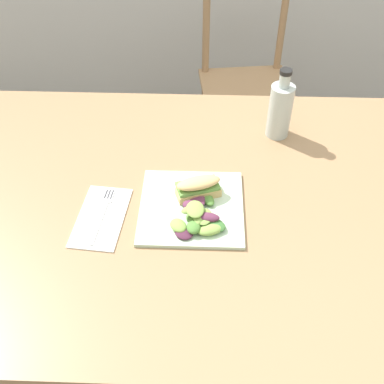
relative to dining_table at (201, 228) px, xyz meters
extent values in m
plane|color=brown|center=(0.09, -0.02, -0.63)|extent=(8.95, 8.95, 0.00)
cube|color=#997551|center=(0.00, 0.00, 0.09)|extent=(1.39, 0.98, 0.03)
cube|color=#2D2D33|center=(-0.62, 0.42, -0.28)|extent=(0.07, 0.07, 0.71)
cube|color=#2D2D33|center=(0.62, 0.42, -0.28)|extent=(0.07, 0.07, 0.71)
cylinder|color=tan|center=(0.04, 0.79, -0.42)|extent=(0.03, 0.03, 0.43)
cylinder|color=tan|center=(0.38, 0.83, -0.42)|extent=(0.03, 0.03, 0.43)
cylinder|color=tan|center=(0.00, 1.13, -0.42)|extent=(0.03, 0.03, 0.43)
cylinder|color=tan|center=(0.34, 1.17, -0.42)|extent=(0.03, 0.03, 0.43)
cube|color=tan|center=(0.19, 0.98, -0.19)|extent=(0.45, 0.45, 0.02)
cylinder|color=tan|center=(0.00, 1.14, 0.03)|extent=(0.03, 0.03, 0.42)
cylinder|color=tan|center=(0.34, 1.18, 0.03)|extent=(0.03, 0.03, 0.42)
cube|color=beige|center=(-0.02, -0.03, 0.11)|extent=(0.26, 0.26, 0.01)
cube|color=#DBB270|center=(-0.01, 0.01, 0.13)|extent=(0.12, 0.08, 0.02)
cube|color=#6B9E47|center=(-0.01, 0.01, 0.15)|extent=(0.12, 0.08, 0.01)
ellipsoid|color=#DBB270|center=(-0.01, 0.01, 0.16)|extent=(0.12, 0.08, 0.02)
ellipsoid|color=#6B9E47|center=(-0.02, -0.08, 0.12)|extent=(0.04, 0.05, 0.01)
ellipsoid|color=#84A84C|center=(-0.01, -0.08, 0.14)|extent=(0.03, 0.06, 0.01)
ellipsoid|color=#602D47|center=(-0.01, -0.01, 0.13)|extent=(0.05, 0.06, 0.02)
ellipsoid|color=#518438|center=(0.00, -0.08, 0.14)|extent=(0.05, 0.06, 0.01)
ellipsoid|color=#4C2338|center=(-0.04, -0.13, 0.13)|extent=(0.06, 0.06, 0.01)
ellipsoid|color=#84A84C|center=(-0.02, -0.07, 0.15)|extent=(0.06, 0.05, 0.01)
ellipsoid|color=#602D47|center=(0.02, -0.09, 0.14)|extent=(0.06, 0.03, 0.02)
ellipsoid|color=#518438|center=(0.02, -0.02, 0.13)|extent=(0.04, 0.06, 0.01)
ellipsoid|color=#3D7033|center=(0.03, -0.10, 0.13)|extent=(0.07, 0.06, 0.01)
ellipsoid|color=#602D47|center=(-0.01, -0.03, 0.13)|extent=(0.05, 0.05, 0.01)
ellipsoid|color=#84A84C|center=(0.01, -0.09, 0.14)|extent=(0.05, 0.06, 0.01)
ellipsoid|color=#602D47|center=(-0.02, -0.06, 0.14)|extent=(0.06, 0.05, 0.02)
ellipsoid|color=#84A84C|center=(0.02, -0.12, 0.13)|extent=(0.07, 0.05, 0.02)
ellipsoid|color=#84A84C|center=(-0.05, -0.11, 0.13)|extent=(0.06, 0.06, 0.02)
ellipsoid|color=#84A84C|center=(-0.01, -0.07, 0.15)|extent=(0.05, 0.06, 0.01)
ellipsoid|color=#518438|center=(-0.02, -0.12, 0.13)|extent=(0.03, 0.04, 0.02)
cube|color=white|center=(-0.25, -0.07, 0.11)|extent=(0.13, 0.22, 0.00)
cube|color=silver|center=(-0.25, -0.09, 0.11)|extent=(0.03, 0.14, 0.00)
cube|color=silver|center=(-0.24, 0.00, 0.11)|extent=(0.03, 0.05, 0.00)
cube|color=#38383D|center=(-0.23, 0.00, 0.12)|extent=(0.01, 0.03, 0.00)
cube|color=#38383D|center=(-0.24, 0.00, 0.12)|extent=(0.01, 0.03, 0.00)
cube|color=#38383D|center=(-0.25, 0.01, 0.12)|extent=(0.01, 0.03, 0.00)
cylinder|color=black|center=(0.22, 0.29, 0.17)|extent=(0.06, 0.06, 0.11)
cylinder|color=#B2BCB7|center=(0.22, 0.29, 0.19)|extent=(0.07, 0.07, 0.16)
cylinder|color=#B2BCB7|center=(0.22, 0.29, 0.29)|extent=(0.03, 0.03, 0.04)
cylinder|color=black|center=(0.22, 0.29, 0.32)|extent=(0.03, 0.03, 0.01)
camera|label=1|loc=(0.01, -0.87, 0.99)|focal=44.89mm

